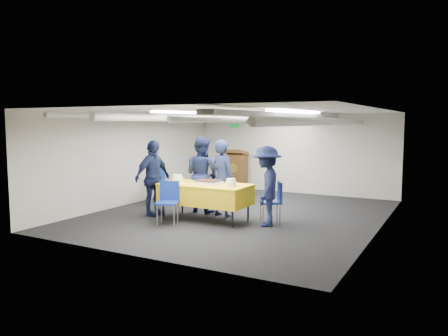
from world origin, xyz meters
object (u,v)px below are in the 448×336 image
at_px(sailor_c, 153,178).
at_px(chair_left, 158,182).
at_px(podium, 237,170).
at_px(sailor_b, 202,175).
at_px(sheet_cake, 209,182).
at_px(sailor_a, 222,178).
at_px(sailor_d, 266,186).
at_px(chair_right, 274,198).
at_px(serving_table, 205,194).
at_px(chair_near, 168,198).

bearing_deg(sailor_c, chair_left, 41.74).
height_order(podium, sailor_b, sailor_b).
bearing_deg(sheet_cake, podium, 108.74).
bearing_deg(sailor_a, chair_left, -2.84).
distance_m(sheet_cake, chair_left, 2.48).
relative_size(sheet_cake, podium, 0.40).
relative_size(podium, sailor_d, 0.78).
xyz_separation_m(podium, chair_right, (2.64, -3.51, -0.08)).
height_order(serving_table, chair_left, chair_left).
bearing_deg(sailor_d, sheet_cake, -100.31).
xyz_separation_m(chair_near, chair_right, (1.88, 1.03, 0.00)).
bearing_deg(podium, serving_table, -72.36).
distance_m(sailor_a, sailor_d, 1.23).
height_order(podium, chair_left, podium).
bearing_deg(chair_left, sheet_cake, -27.41).
bearing_deg(chair_left, chair_right, -12.20).
height_order(sailor_a, sailor_d, sailor_a).
bearing_deg(chair_near, sailor_c, 146.96).
bearing_deg(serving_table, chair_left, 151.73).
height_order(chair_near, sailor_a, sailor_a).
height_order(serving_table, podium, podium).
height_order(sheet_cake, sailor_b, sailor_b).
relative_size(chair_left, sailor_a, 0.52).
relative_size(sheet_cake, chair_right, 0.57).
bearing_deg(sailor_c, sailor_d, -74.80).
distance_m(chair_right, sailor_b, 1.96).
bearing_deg(serving_table, sheet_cake, -2.32).
relative_size(chair_near, sailor_d, 0.54).
relative_size(sailor_b, sailor_d, 1.08).
distance_m(sheet_cake, sailor_c, 1.34).
xyz_separation_m(serving_table, sailor_b, (-0.51, 0.69, 0.30)).
xyz_separation_m(chair_near, chair_left, (-1.63, 1.79, 0.00)).
bearing_deg(sailor_d, sailor_a, -123.68).
height_order(podium, sailor_d, sailor_d).
bearing_deg(sailor_a, chair_right, -172.52).
distance_m(sheet_cake, sailor_a, 0.50).
relative_size(sheet_cake, sailor_a, 0.30).
xyz_separation_m(chair_right, sailor_a, (-1.27, 0.12, 0.31)).
relative_size(sailor_a, sailor_b, 0.97).
height_order(chair_right, sailor_d, sailor_d).
relative_size(podium, chair_near, 1.44).
relative_size(serving_table, sailor_a, 1.13).
xyz_separation_m(sailor_b, sailor_c, (-0.75, -0.84, -0.03)).
xyz_separation_m(podium, sailor_d, (2.55, -3.73, 0.19)).
bearing_deg(chair_near, sailor_d, 24.43).
distance_m(chair_right, sailor_a, 1.31).
distance_m(serving_table, chair_near, 0.82).
relative_size(sheet_cake, sailor_b, 0.29).
bearing_deg(sailor_c, sheet_cake, -75.06).
distance_m(chair_left, sailor_d, 3.57).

